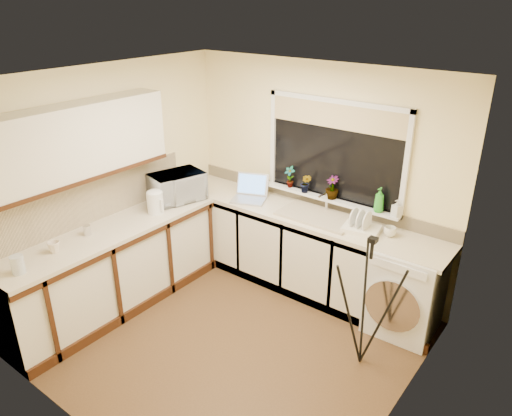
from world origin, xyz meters
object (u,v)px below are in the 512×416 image
(plant_b, at_px, (306,183))
(glass_jug, at_px, (18,265))
(laptop, at_px, (250,193))
(steel_jar, at_px, (87,230))
(washing_machine, at_px, (406,289))
(cup_left, at_px, (54,247))
(cup_back, at_px, (390,232))
(plant_a, at_px, (290,177))
(plant_c, at_px, (332,187))
(dish_rack, at_px, (361,229))
(soap_bottle_green, at_px, (379,200))
(soap_bottle_clear, at_px, (397,208))
(tripod, at_px, (366,303))
(kettle, at_px, (155,203))
(microwave, at_px, (177,187))

(plant_b, bearing_deg, glass_jug, -113.10)
(laptop, distance_m, steel_jar, 1.83)
(washing_machine, bearing_deg, glass_jug, -137.05)
(glass_jug, xyz_separation_m, cup_left, (-0.09, 0.39, -0.03))
(cup_back, distance_m, cup_left, 3.14)
(cup_back, bearing_deg, plant_a, 172.36)
(glass_jug, distance_m, plant_c, 3.08)
(dish_rack, bearing_deg, laptop, 169.07)
(dish_rack, relative_size, cup_back, 2.94)
(laptop, xyz_separation_m, steel_jar, (-0.69, -1.69, -0.02))
(soap_bottle_green, relative_size, soap_bottle_clear, 1.48)
(laptop, distance_m, plant_a, 0.49)
(cup_back, bearing_deg, soap_bottle_clear, 96.94)
(plant_a, xyz_separation_m, cup_back, (1.29, -0.17, -0.23))
(soap_bottle_green, bearing_deg, soap_bottle_clear, 2.80)
(soap_bottle_clear, xyz_separation_m, cup_left, (-2.27, -2.31, -0.18))
(cup_left, bearing_deg, tripod, 28.95)
(washing_machine, relative_size, soap_bottle_clear, 5.19)
(soap_bottle_clear, bearing_deg, plant_c, 179.33)
(plant_b, bearing_deg, soap_bottle_green, 0.60)
(plant_a, xyz_separation_m, cup_left, (-1.00, -2.33, -0.22))
(tripod, distance_m, cup_left, 2.82)
(kettle, xyz_separation_m, tripod, (2.38, 0.20, -0.38))
(microwave, relative_size, plant_c, 2.28)
(cup_back, xyz_separation_m, cup_left, (-2.29, -2.15, 0.00))
(microwave, bearing_deg, plant_c, -47.68)
(plant_a, relative_size, cup_back, 2.05)
(plant_a, relative_size, soap_bottle_green, 0.96)
(kettle, height_order, dish_rack, kettle)
(tripod, distance_m, microwave, 2.49)
(washing_machine, bearing_deg, laptop, 177.49)
(kettle, distance_m, soap_bottle_green, 2.33)
(laptop, xyz_separation_m, plant_a, (0.37, 0.24, 0.20))
(glass_jug, relative_size, plant_a, 0.65)
(plant_c, distance_m, cup_back, 0.80)
(laptop, bearing_deg, tripod, -43.89)
(glass_jug, bearing_deg, microwave, 92.56)
(microwave, height_order, cup_left, microwave)
(soap_bottle_clear, bearing_deg, plant_a, 179.42)
(cup_left, bearing_deg, soap_bottle_green, 47.86)
(laptop, relative_size, dish_rack, 1.37)
(washing_machine, height_order, plant_a, plant_a)
(plant_a, distance_m, plant_c, 0.54)
(kettle, height_order, plant_c, plant_c)
(plant_c, xyz_separation_m, soap_bottle_green, (0.54, -0.02, 0.00))
(dish_rack, height_order, soap_bottle_green, soap_bottle_green)
(glass_jug, bearing_deg, plant_c, 61.77)
(microwave, bearing_deg, plant_b, -43.04)
(washing_machine, distance_m, steel_jar, 3.14)
(kettle, relative_size, plant_b, 1.07)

